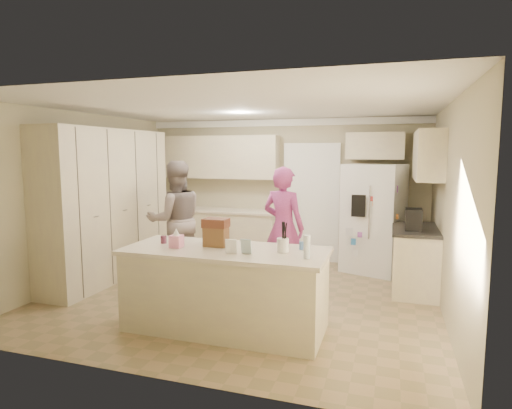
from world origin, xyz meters
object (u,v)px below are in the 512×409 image
(utensil_crock, at_px, (283,245))
(teen_boy, at_px, (176,220))
(coffee_maker, at_px, (413,219))
(refrigerator, at_px, (373,219))
(teen_girl, at_px, (283,227))
(tissue_box, at_px, (176,241))
(dollhouse_body, at_px, (216,237))
(island_base, at_px, (225,291))

(utensil_crock, distance_m, teen_boy, 2.64)
(coffee_maker, height_order, utensil_crock, coffee_maker)
(refrigerator, height_order, teen_girl, refrigerator)
(utensil_crock, bearing_deg, coffee_maker, 52.88)
(tissue_box, bearing_deg, coffee_maker, 37.57)
(refrigerator, xyz_separation_m, dollhouse_body, (-1.62, -2.83, 0.14))
(refrigerator, xyz_separation_m, teen_boy, (-2.95, -1.32, 0.03))
(tissue_box, bearing_deg, island_base, 10.30)
(refrigerator, bearing_deg, teen_boy, -137.39)
(refrigerator, height_order, utensil_crock, refrigerator)
(refrigerator, bearing_deg, utensil_crock, -87.38)
(dollhouse_body, xyz_separation_m, teen_girl, (0.40, 1.58, -0.14))
(dollhouse_body, distance_m, teen_girl, 1.64)
(coffee_maker, height_order, tissue_box, coffee_maker)
(utensil_crock, distance_m, teen_girl, 1.68)
(refrigerator, height_order, tissue_box, refrigerator)
(coffee_maker, relative_size, teen_girl, 0.17)
(utensil_crock, distance_m, dollhouse_body, 0.80)
(teen_girl, bearing_deg, refrigerator, -120.04)
(teen_boy, bearing_deg, refrigerator, 165.03)
(refrigerator, bearing_deg, tissue_box, -105.17)
(refrigerator, bearing_deg, dollhouse_body, -101.28)
(dollhouse_body, xyz_separation_m, teen_boy, (-1.33, 1.51, -0.10))
(tissue_box, xyz_separation_m, teen_girl, (0.80, 1.78, -0.10))
(island_base, relative_size, teen_boy, 1.18)
(dollhouse_body, distance_m, teen_boy, 2.02)
(utensil_crock, bearing_deg, dollhouse_body, 176.42)
(refrigerator, relative_size, dollhouse_body, 6.92)
(dollhouse_body, relative_size, teen_boy, 0.14)
(coffee_maker, xyz_separation_m, teen_boy, (-3.53, -0.29, -0.14))
(refrigerator, xyz_separation_m, coffee_maker, (0.58, -1.03, 0.17))
(tissue_box, relative_size, teen_boy, 0.08)
(utensil_crock, bearing_deg, teen_boy, 143.78)
(coffee_maker, height_order, teen_girl, teen_girl)
(refrigerator, xyz_separation_m, teen_girl, (-1.22, -1.24, -0.00))
(teen_girl, bearing_deg, utensil_crock, 118.32)
(refrigerator, height_order, coffee_maker, refrigerator)
(dollhouse_body, relative_size, teen_girl, 0.15)
(island_base, relative_size, tissue_box, 15.71)
(coffee_maker, bearing_deg, refrigerator, 119.34)
(island_base, height_order, tissue_box, tissue_box)
(refrigerator, height_order, dollhouse_body, refrigerator)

